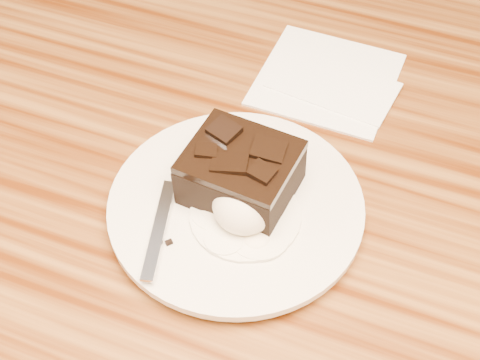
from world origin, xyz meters
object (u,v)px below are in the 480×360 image
at_px(brownie, 241,175).
at_px(napkin, 327,78).
at_px(plate, 236,209).
at_px(spoon, 207,183).
at_px(ice_cream_scoop, 246,203).

relative_size(brownie, napkin, 0.65).
height_order(brownie, napkin, brownie).
height_order(plate, brownie, brownie).
bearing_deg(spoon, ice_cream_scoop, -38.51).
bearing_deg(ice_cream_scoop, napkin, 87.63).
distance_m(brownie, ice_cream_scoop, 0.03).
bearing_deg(brownie, napkin, 82.81).
bearing_deg(napkin, spoon, -105.12).
xyz_separation_m(spoon, napkin, (0.05, 0.20, -0.02)).
bearing_deg(napkin, brownie, -97.19).
relative_size(ice_cream_scoop, spoon, 0.38).
xyz_separation_m(ice_cream_scoop, spoon, (-0.05, 0.02, -0.02)).
height_order(spoon, napkin, spoon).
bearing_deg(plate, spoon, 165.67).
bearing_deg(plate, brownie, 95.50).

